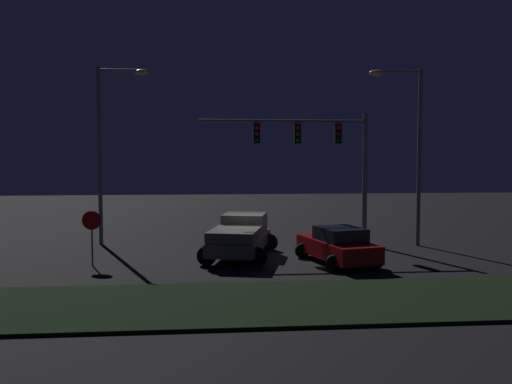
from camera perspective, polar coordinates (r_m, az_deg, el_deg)
name	(u,v)px	position (r m, az deg, el deg)	size (l,w,h in m)	color
ground_plane	(252,256)	(24.99, -0.43, -6.51)	(80.00, 80.00, 0.00)	black
grass_median	(275,302)	(17.17, 1.92, -11.09)	(25.81, 5.09, 0.10)	black
pickup_truck	(241,234)	(24.69, -1.55, -4.29)	(3.73, 5.72, 1.80)	#514C47
car_sedan	(338,246)	(23.49, 8.29, -5.38)	(3.12, 4.70, 1.51)	maroon
traffic_signal_gantry	(317,146)	(27.78, 6.15, 4.64)	(8.32, 0.56, 6.50)	slate
street_lamp_left	(109,135)	(28.93, -14.65, 5.65)	(2.54, 0.44, 8.80)	slate
street_lamp_right	(409,136)	(28.52, 15.27, 5.53)	(2.66, 0.44, 8.65)	slate
stop_sign	(92,227)	(23.49, -16.28, -3.47)	(0.76, 0.08, 2.23)	slate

